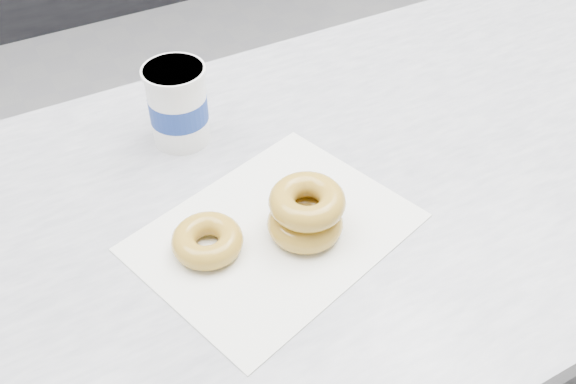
{
  "coord_description": "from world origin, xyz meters",
  "views": [
    {
      "loc": [
        -0.65,
        -1.16,
        1.51
      ],
      "look_at": [
        -0.36,
        -0.64,
        0.95
      ],
      "focal_mm": 40.0,
      "sensor_mm": 36.0,
      "label": 1
    }
  ],
  "objects_px": {
    "counter": "(434,301)",
    "coffee_cup": "(178,104)",
    "donut_single": "(207,240)",
    "donut_stack": "(306,212)"
  },
  "relations": [
    {
      "from": "counter",
      "to": "coffee_cup",
      "type": "xyz_separation_m",
      "value": [
        -0.42,
        0.2,
        0.51
      ]
    },
    {
      "from": "donut_single",
      "to": "coffee_cup",
      "type": "distance_m",
      "value": 0.24
    },
    {
      "from": "counter",
      "to": "coffee_cup",
      "type": "bearing_deg",
      "value": 154.84
    },
    {
      "from": "coffee_cup",
      "to": "counter",
      "type": "bearing_deg",
      "value": -16.51
    },
    {
      "from": "donut_single",
      "to": "counter",
      "type": "bearing_deg",
      "value": 4.14
    },
    {
      "from": "donut_single",
      "to": "coffee_cup",
      "type": "bearing_deg",
      "value": 75.92
    },
    {
      "from": "counter",
      "to": "donut_stack",
      "type": "bearing_deg",
      "value": -169.26
    },
    {
      "from": "counter",
      "to": "donut_stack",
      "type": "relative_size",
      "value": 28.8
    },
    {
      "from": "donut_stack",
      "to": "coffee_cup",
      "type": "bearing_deg",
      "value": 104.17
    },
    {
      "from": "donut_stack",
      "to": "coffee_cup",
      "type": "relative_size",
      "value": 0.86
    }
  ]
}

